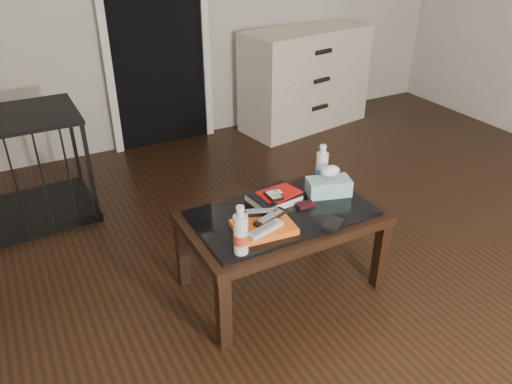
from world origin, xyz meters
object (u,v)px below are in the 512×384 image
at_px(coffee_table, 282,223).
at_px(water_bottle_left, 241,230).
at_px(dresser, 305,78).
at_px(textbook, 274,197).
at_px(pet_crate, 17,188).
at_px(water_bottle_right, 322,165).
at_px(tissue_box, 329,187).

distance_m(coffee_table, water_bottle_left, 0.44).
relative_size(dresser, textbook, 5.06).
xyz_separation_m(dresser, pet_crate, (-2.58, -0.56, -0.22)).
relative_size(coffee_table, water_bottle_right, 4.20).
bearing_deg(pet_crate, water_bottle_left, -64.66).
bearing_deg(tissue_box, water_bottle_right, 92.46).
bearing_deg(water_bottle_left, coffee_table, 31.48).
height_order(pet_crate, water_bottle_right, pet_crate).
bearing_deg(textbook, water_bottle_right, 0.50).
bearing_deg(dresser, tissue_box, -129.31).
xyz_separation_m(dresser, water_bottle_right, (-1.07, -1.79, 0.13)).
bearing_deg(coffee_table, textbook, 82.07).
xyz_separation_m(pet_crate, textbook, (1.18, -1.27, 0.25)).
distance_m(dresser, tissue_box, 2.20).
relative_size(coffee_table, tissue_box, 4.35).
bearing_deg(textbook, coffee_table, -104.10).
bearing_deg(pet_crate, water_bottle_right, -41.35).
bearing_deg(textbook, pet_crate, 126.71).
bearing_deg(dresser, water_bottle_right, -130.15).
bearing_deg(dresser, water_bottle_left, -138.44).
distance_m(textbook, tissue_box, 0.31).
xyz_separation_m(textbook, water_bottle_left, (-0.36, -0.32, 0.10)).
distance_m(coffee_table, pet_crate, 1.82).
xyz_separation_m(dresser, textbook, (-1.39, -1.83, 0.03)).
distance_m(textbook, water_bottle_left, 0.49).
bearing_deg(dresser, pet_crate, -177.20).
relative_size(dresser, water_bottle_left, 5.32).
xyz_separation_m(dresser, tissue_box, (-1.10, -1.91, 0.06)).
relative_size(dresser, water_bottle_right, 5.32).
bearing_deg(tissue_box, dresser, 76.97).
bearing_deg(water_bottle_left, pet_crate, 117.36).
relative_size(water_bottle_left, tissue_box, 1.03).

